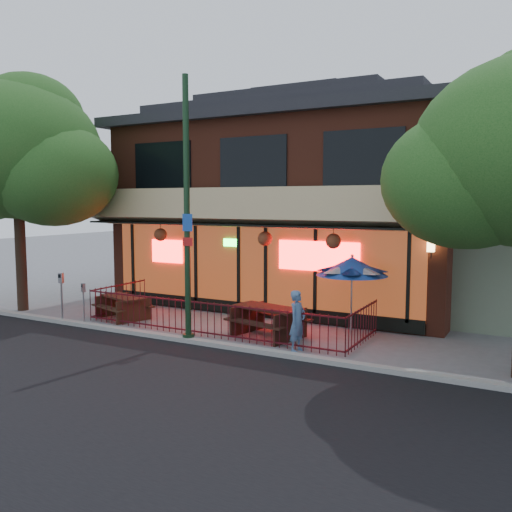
# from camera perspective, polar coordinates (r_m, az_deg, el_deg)

# --- Properties ---
(ground) EXTENTS (80.00, 80.00, 0.00)m
(ground) POSITION_cam_1_polar(r_m,az_deg,el_deg) (15.17, -6.22, -8.57)
(ground) COLOR gray
(ground) RESTS_ON ground
(asphalt_street) EXTENTS (80.00, 11.00, 0.00)m
(asphalt_street) POSITION_cam_1_polar(r_m,az_deg,el_deg) (11.02, -24.92, -14.67)
(asphalt_street) COLOR black
(asphalt_street) RESTS_ON ground
(curb) EXTENTS (80.00, 0.25, 0.12)m
(curb) POSITION_cam_1_polar(r_m,az_deg,el_deg) (14.76, -7.34, -8.75)
(curb) COLOR #999993
(curb) RESTS_ON ground
(restaurant_building) EXTENTS (12.96, 9.49, 8.05)m
(restaurant_building) POSITION_cam_1_polar(r_m,az_deg,el_deg) (20.93, 4.89, 6.79)
(restaurant_building) COLOR maroon
(restaurant_building) RESTS_ON ground
(patio_fence) EXTENTS (8.44, 2.62, 1.00)m
(patio_fence) POSITION_cam_1_polar(r_m,az_deg,el_deg) (15.43, -5.18, -5.90)
(patio_fence) COLOR #4A1017
(patio_fence) RESTS_ON ground
(street_light) EXTENTS (0.43, 0.32, 7.00)m
(street_light) POSITION_cam_1_polar(r_m,az_deg,el_deg) (14.38, -7.27, 3.34)
(street_light) COLOR #17341D
(street_light) RESTS_ON ground
(street_tree_left) EXTENTS (5.60, 5.60, 8.05)m
(street_tree_left) POSITION_cam_1_polar(r_m,az_deg,el_deg) (20.25, -23.68, 10.74)
(street_tree_left) COLOR #312218
(street_tree_left) RESTS_ON ground
(picnic_table_left) EXTENTS (2.04, 1.78, 0.73)m
(picnic_table_left) POSITION_cam_1_polar(r_m,az_deg,el_deg) (17.90, -13.81, -4.91)
(picnic_table_left) COLOR #3C2316
(picnic_table_left) RESTS_ON ground
(picnic_table_right) EXTENTS (2.26, 1.90, 0.85)m
(picnic_table_right) POSITION_cam_1_polar(r_m,az_deg,el_deg) (15.07, 1.31, -6.45)
(picnic_table_right) COLOR #331911
(picnic_table_right) RESTS_ON ground
(patio_umbrella) EXTENTS (2.00, 2.00, 2.28)m
(patio_umbrella) POSITION_cam_1_polar(r_m,az_deg,el_deg) (15.34, 10.07, -1.06)
(patio_umbrella) COLOR gray
(patio_umbrella) RESTS_ON ground
(pedestrian) EXTENTS (0.44, 0.61, 1.54)m
(pedestrian) POSITION_cam_1_polar(r_m,az_deg,el_deg) (13.64, 4.39, -6.85)
(pedestrian) COLOR #4C6C98
(pedestrian) RESTS_ON ground
(parking_meter_near) EXTENTS (0.14, 0.13, 1.30)m
(parking_meter_near) POSITION_cam_1_polar(r_m,az_deg,el_deg) (17.16, -17.70, -4.13)
(parking_meter_near) COLOR gray
(parking_meter_near) RESTS_ON ground
(parking_meter_far) EXTENTS (0.17, 0.15, 1.55)m
(parking_meter_far) POSITION_cam_1_polar(r_m,az_deg,el_deg) (17.82, -19.81, -3.28)
(parking_meter_far) COLOR gray
(parking_meter_far) RESTS_ON ground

